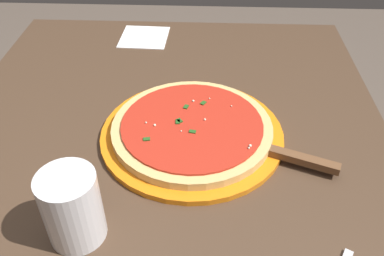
% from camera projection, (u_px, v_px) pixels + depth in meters
% --- Properties ---
extents(restaurant_table, '(1.05, 0.86, 0.78)m').
position_uv_depth(restaurant_table, '(167.00, 195.00, 0.85)').
color(restaurant_table, black).
rests_on(restaurant_table, ground_plane).
extents(serving_plate, '(0.34, 0.34, 0.01)m').
position_uv_depth(serving_plate, '(192.00, 134.00, 0.78)').
color(serving_plate, orange).
rests_on(serving_plate, restaurant_table).
extents(pizza, '(0.30, 0.30, 0.02)m').
position_uv_depth(pizza, '(192.00, 128.00, 0.77)').
color(pizza, '#DBB26B').
rests_on(pizza, serving_plate).
extents(pizza_server, '(0.12, 0.22, 0.01)m').
position_uv_depth(pizza_server, '(278.00, 154.00, 0.72)').
color(pizza_server, silver).
rests_on(pizza_server, serving_plate).
extents(cup_tall_drink, '(0.08, 0.08, 0.11)m').
position_uv_depth(cup_tall_drink, '(72.00, 207.00, 0.57)').
color(cup_tall_drink, silver).
rests_on(cup_tall_drink, restaurant_table).
extents(napkin_folded_right, '(0.13, 0.13, 0.00)m').
position_uv_depth(napkin_folded_right, '(144.00, 37.00, 1.09)').
color(napkin_folded_right, white).
rests_on(napkin_folded_right, restaurant_table).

